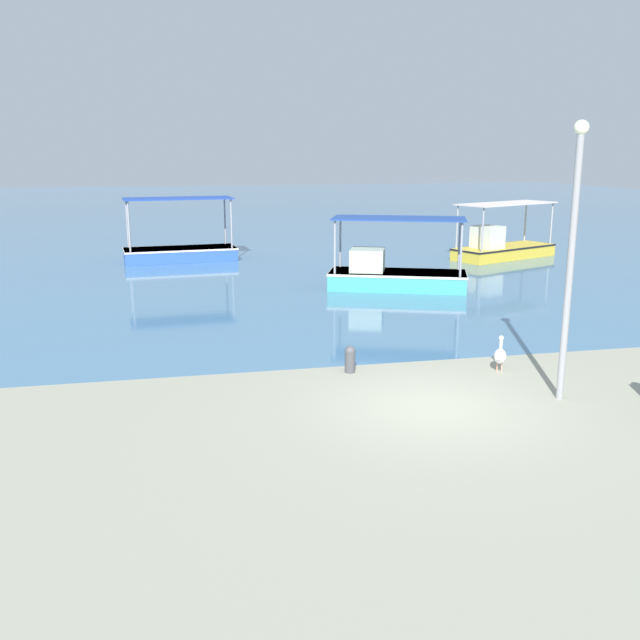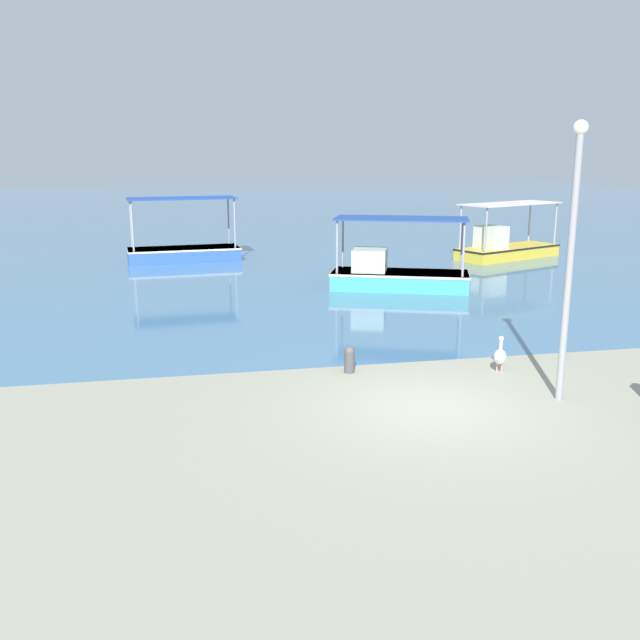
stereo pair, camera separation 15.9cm
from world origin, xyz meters
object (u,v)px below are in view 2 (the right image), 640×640
object	(u,v)px
mooring_bollard	(349,358)
fishing_boat_near_right	(184,249)
fishing_boat_center	(395,273)
lamp_post	(571,247)
fishing_boat_outer	(505,246)
pelican	(500,356)

from	to	relation	value
mooring_bollard	fishing_boat_near_right	bearing A→B (deg)	100.52
fishing_boat_center	lamp_post	size ratio (longest dim) A/B	0.96
fishing_boat_near_right	lamp_post	distance (m)	21.81
lamp_post	fishing_boat_center	bearing A→B (deg)	88.52
fishing_boat_outer	mooring_bollard	size ratio (longest dim) A/B	8.98
fishing_boat_outer	mooring_bollard	distance (m)	19.16
fishing_boat_near_right	fishing_boat_outer	bearing A→B (deg)	-9.37
fishing_boat_near_right	lamp_post	bearing A→B (deg)	-71.04
fishing_boat_near_right	pelican	world-z (taller)	fishing_boat_near_right
fishing_boat_center	fishing_boat_outer	xyz separation A→B (m)	(7.25, 6.15, -0.00)
lamp_post	fishing_boat_outer	bearing A→B (deg)	67.32
fishing_boat_near_right	pelican	distance (m)	19.70
fishing_boat_outer	fishing_boat_near_right	bearing A→B (deg)	170.63
fishing_boat_outer	lamp_post	size ratio (longest dim) A/B	1.03
mooring_bollard	pelican	bearing A→B (deg)	-10.83
pelican	lamp_post	world-z (taller)	lamp_post
pelican	mooring_bollard	size ratio (longest dim) A/B	1.28
pelican	fishing_boat_outer	bearing A→B (deg)	63.84
fishing_boat_near_right	lamp_post	size ratio (longest dim) A/B	0.95
fishing_boat_near_right	mooring_bollard	world-z (taller)	fishing_boat_near_right
lamp_post	mooring_bollard	bearing A→B (deg)	145.17
fishing_boat_outer	pelican	distance (m)	17.97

